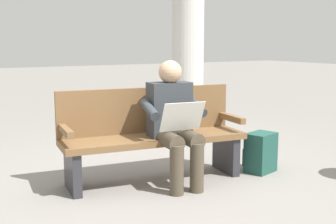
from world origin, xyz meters
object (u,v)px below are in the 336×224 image
bench_near (152,134)px  person_seated (174,119)px  support_pillar (188,30)px  backpack (260,153)px

bench_near → person_seated: (-0.11, 0.25, 0.17)m
bench_near → support_pillar: support_pillar is taller
backpack → support_pillar: (-0.68, -2.49, 1.32)m
person_seated → support_pillar: support_pillar is taller
bench_near → support_pillar: 2.98m
backpack → support_pillar: support_pillar is taller
person_seated → backpack: (-0.99, 0.10, -0.42)m
bench_near → backpack: size_ratio=4.45×
bench_near → backpack: bench_near is taller
bench_near → person_seated: person_seated is taller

